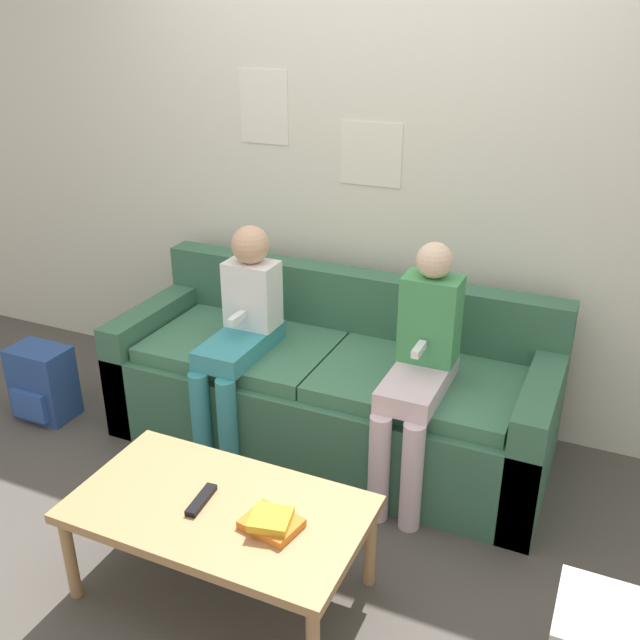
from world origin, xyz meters
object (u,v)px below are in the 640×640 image
(couch, at_px, (331,390))
(tv_remote, at_px, (201,500))
(person_left, at_px, (240,330))
(person_right, at_px, (419,365))
(backpack, at_px, (43,383))
(coffee_table, at_px, (219,514))

(couch, xyz_separation_m, tv_remote, (-0.03, -1.08, 0.11))
(couch, xyz_separation_m, person_left, (-0.38, -0.19, 0.33))
(person_right, height_order, tv_remote, person_right)
(person_left, xyz_separation_m, tv_remote, (0.35, -0.89, -0.22))
(person_left, relative_size, backpack, 2.76)
(person_right, distance_m, tv_remote, 1.05)
(coffee_table, height_order, person_right, person_right)
(tv_remote, xyz_separation_m, backpack, (-1.42, 0.68, -0.21))
(couch, xyz_separation_m, coffee_table, (0.03, -1.06, 0.06))
(person_left, bearing_deg, couch, 26.30)
(person_right, relative_size, backpack, 2.86)
(tv_remote, height_order, backpack, tv_remote)
(person_left, bearing_deg, coffee_table, -65.09)
(person_right, bearing_deg, person_left, -179.93)
(coffee_table, distance_m, backpack, 1.63)
(coffee_table, relative_size, person_left, 0.97)
(coffee_table, bearing_deg, couch, 91.50)
(tv_remote, distance_m, backpack, 1.59)
(couch, height_order, backpack, couch)
(couch, relative_size, person_left, 1.93)
(coffee_table, distance_m, person_left, 1.00)
(coffee_table, distance_m, person_right, 1.02)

